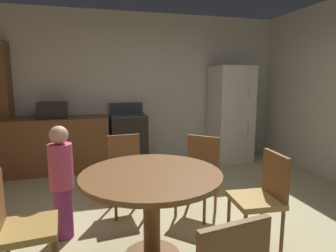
# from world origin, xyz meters

# --- Properties ---
(ground_plane) EXTENTS (14.00, 14.00, 0.00)m
(ground_plane) POSITION_xyz_m (0.00, 0.00, 0.00)
(ground_plane) COLOR tan
(wall_back) EXTENTS (5.66, 0.12, 2.70)m
(wall_back) POSITION_xyz_m (0.00, 2.87, 1.35)
(wall_back) COLOR beige
(wall_back) RESTS_ON ground
(kitchen_counter) EXTENTS (1.93, 0.60, 0.90)m
(kitchen_counter) POSITION_xyz_m (-1.56, 2.47, 0.45)
(kitchen_counter) COLOR brown
(kitchen_counter) RESTS_ON ground
(oven_range) EXTENTS (0.60, 0.60, 1.10)m
(oven_range) POSITION_xyz_m (-0.24, 2.48, 0.47)
(oven_range) COLOR black
(oven_range) RESTS_ON ground
(refrigerator) EXTENTS (0.68, 0.68, 1.76)m
(refrigerator) POSITION_xyz_m (1.67, 2.42, 0.88)
(refrigerator) COLOR silver
(refrigerator) RESTS_ON ground
(microwave) EXTENTS (0.44, 0.32, 0.26)m
(microwave) POSITION_xyz_m (-1.45, 2.47, 1.03)
(microwave) COLOR black
(microwave) RESTS_ON kitchen_counter
(dining_table) EXTENTS (1.15, 1.15, 0.76)m
(dining_table) POSITION_xyz_m (-0.37, -0.20, 0.60)
(dining_table) COLOR brown
(dining_table) RESTS_ON ground
(chair_north) EXTENTS (0.44, 0.44, 0.87)m
(chair_north) POSITION_xyz_m (-0.47, 0.78, 0.50)
(chair_north) COLOR brown
(chair_north) RESTS_ON ground
(chair_northeast) EXTENTS (0.57, 0.57, 0.87)m
(chair_northeast) POSITION_xyz_m (0.32, 0.51, 0.50)
(chair_northeast) COLOR brown
(chair_northeast) RESTS_ON ground
(chair_east) EXTENTS (0.43, 0.43, 0.87)m
(chair_east) POSITION_xyz_m (0.62, -0.28, 0.50)
(chair_east) COLOR brown
(chair_east) RESTS_ON ground
(chair_west) EXTENTS (0.44, 0.44, 0.87)m
(chair_west) POSITION_xyz_m (-1.35, -0.31, 0.50)
(chair_west) COLOR brown
(chair_west) RESTS_ON ground
(person_child) EXTENTS (0.31, 0.31, 1.09)m
(person_child) POSITION_xyz_m (-1.12, 0.34, 0.58)
(person_child) COLOR #8C337A
(person_child) RESTS_ON ground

